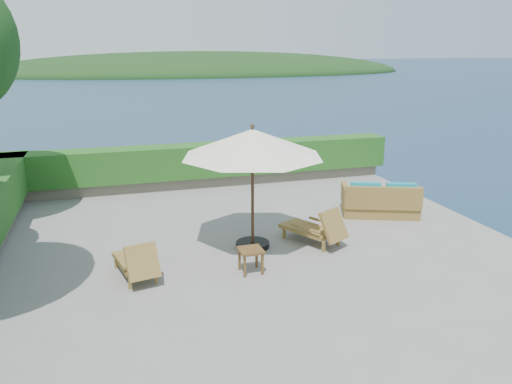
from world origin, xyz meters
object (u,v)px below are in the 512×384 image
object	(u,v)px
lounge_left	(136,262)
lounge_right	(316,228)
side_table	(251,253)
wicker_loveseat	(380,202)
patio_umbrella	(252,144)

from	to	relation	value
lounge_left	lounge_right	world-z (taller)	lounge_right
side_table	wicker_loveseat	size ratio (longest dim) A/B	0.22
wicker_loveseat	patio_umbrella	bearing A→B (deg)	-142.47
wicker_loveseat	lounge_left	bearing A→B (deg)	-141.65
lounge_left	side_table	world-z (taller)	lounge_left
lounge_right	wicker_loveseat	bearing A→B (deg)	0.87
lounge_left	wicker_loveseat	size ratio (longest dim) A/B	0.69
patio_umbrella	wicker_loveseat	distance (m)	4.46
patio_umbrella	lounge_right	xyz separation A→B (m)	(1.43, -0.21, -1.95)
lounge_left	lounge_right	xyz separation A→B (m)	(4.00, 0.65, 0.03)
lounge_left	wicker_loveseat	world-z (taller)	wicker_loveseat
patio_umbrella	lounge_left	distance (m)	3.36
patio_umbrella	side_table	world-z (taller)	patio_umbrella
lounge_right	wicker_loveseat	distance (m)	2.77
lounge_right	side_table	xyz separation A→B (m)	(-1.82, -1.02, 0.03)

